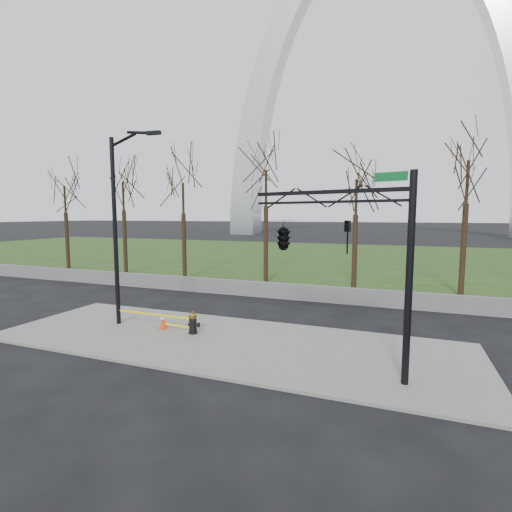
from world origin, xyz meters
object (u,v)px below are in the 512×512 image
at_px(traffic_cone, 163,321).
at_px(traffic_signal_mast, 304,236).
at_px(street_light, 119,218).
at_px(fire_hydrant, 193,323).

xyz_separation_m(traffic_cone, traffic_signal_mast, (6.22, -1.14, 3.73)).
distance_m(street_light, traffic_signal_mast, 8.32).
bearing_deg(street_light, fire_hydrant, -4.63).
bearing_deg(traffic_signal_mast, fire_hydrant, -177.65).
xyz_separation_m(street_light, traffic_signal_mast, (8.23, -1.08, -0.55)).
height_order(fire_hydrant, traffic_cone, fire_hydrant).
relative_size(fire_hydrant, traffic_cone, 1.40).
height_order(fire_hydrant, street_light, street_light).
distance_m(traffic_cone, traffic_signal_mast, 7.34).
bearing_deg(traffic_cone, traffic_signal_mast, -10.39).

